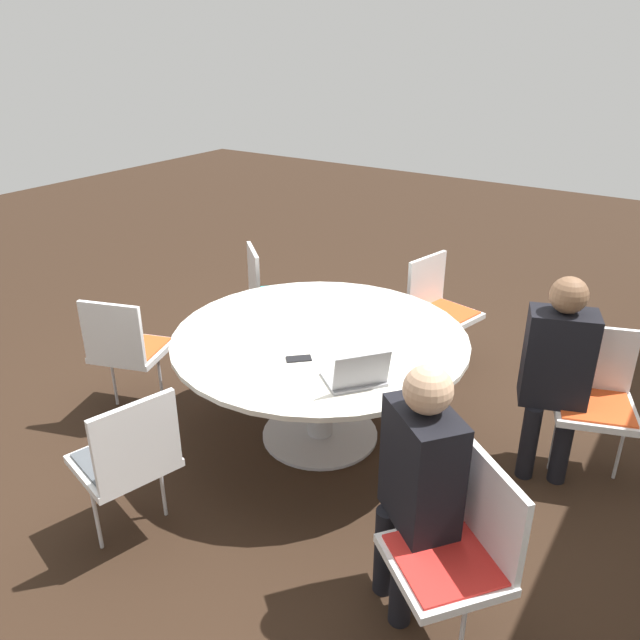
{
  "coord_description": "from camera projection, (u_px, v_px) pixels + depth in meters",
  "views": [
    {
      "loc": [
        2.8,
        1.87,
        2.37
      ],
      "look_at": [
        0.0,
        0.0,
        0.82
      ],
      "focal_mm": 35.0,
      "sensor_mm": 36.0,
      "label": 1
    }
  ],
  "objects": [
    {
      "name": "person_1",
      "position": [
        557.0,
        364.0,
        3.44
      ],
      "size": [
        0.34,
        0.41,
        1.22
      ],
      "rotation": [
        0.0,
        0.0,
        5.06
      ],
      "color": "black",
      "rests_on": "ground_plane"
    },
    {
      "name": "person_0",
      "position": [
        418.0,
        474.0,
        2.57
      ],
      "size": [
        0.4,
        0.42,
        1.22
      ],
      "rotation": [
        0.0,
        0.0,
        4.04
      ],
      "color": "black",
      "rests_on": "ground_plane"
    },
    {
      "name": "chair_0",
      "position": [
        460.0,
        546.0,
        2.47
      ],
      "size": [
        0.6,
        0.61,
        0.87
      ],
      "rotation": [
        0.0,
        0.0,
        4.04
      ],
      "color": "silver",
      "rests_on": "ground_plane"
    },
    {
      "name": "chair_3",
      "position": [
        270.0,
        290.0,
        4.95
      ],
      "size": [
        0.61,
        0.61,
        0.87
      ],
      "rotation": [
        0.0,
        0.0,
        7.13
      ],
      "color": "silver",
      "rests_on": "ground_plane"
    },
    {
      "name": "cell_phone",
      "position": [
        299.0,
        359.0,
        3.46
      ],
      "size": [
        0.15,
        0.15,
        0.01
      ],
      "color": "black",
      "rests_on": "conference_table"
    },
    {
      "name": "laptop",
      "position": [
        357.0,
        376.0,
        3.19
      ],
      "size": [
        0.39,
        0.38,
        0.21
      ],
      "rotation": [
        0.0,
        0.0,
        -0.67
      ],
      "color": "#99999E",
      "rests_on": "conference_table"
    },
    {
      "name": "chair_5",
      "position": [
        128.0,
        455.0,
        3.0
      ],
      "size": [
        0.53,
        0.52,
        0.87
      ],
      "rotation": [
        0.0,
        0.0,
        9.16
      ],
      "color": "silver",
      "rests_on": "ground_plane"
    },
    {
      "name": "ground_plane",
      "position": [
        320.0,
        435.0,
        4.05
      ],
      "size": [
        16.0,
        16.0,
        0.0
      ],
      "primitive_type": "plane",
      "color": "black"
    },
    {
      "name": "chair_2",
      "position": [
        439.0,
        304.0,
        4.68
      ],
      "size": [
        0.52,
        0.51,
        0.87
      ],
      "rotation": [
        0.0,
        0.0,
        6.06
      ],
      "color": "silver",
      "rests_on": "ground_plane"
    },
    {
      "name": "chair_4",
      "position": [
        126.0,
        345.0,
        4.07
      ],
      "size": [
        0.54,
        0.55,
        0.87
      ],
      "rotation": [
        0.0,
        0.0,
        8.19
      ],
      "color": "silver",
      "rests_on": "ground_plane"
    },
    {
      "name": "chair_1",
      "position": [
        595.0,
        392.0,
        3.54
      ],
      "size": [
        0.54,
        0.56,
        0.87
      ],
      "rotation": [
        0.0,
        0.0,
        5.06
      ],
      "color": "silver",
      "rests_on": "ground_plane"
    },
    {
      "name": "conference_table",
      "position": [
        320.0,
        354.0,
        3.8
      ],
      "size": [
        1.78,
        1.78,
        0.72
      ],
      "color": "#B7B7BC",
      "rests_on": "ground_plane"
    }
  ]
}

